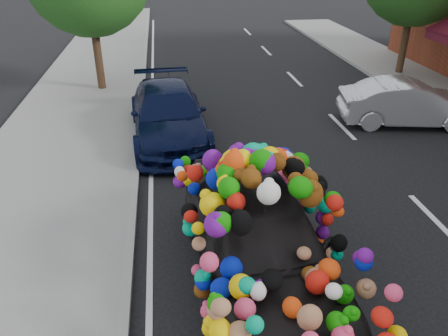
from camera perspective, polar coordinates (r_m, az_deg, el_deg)
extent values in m
plane|color=black|center=(8.28, 4.48, -9.06)|extent=(100.00, 100.00, 0.00)
cube|color=gray|center=(8.55, -25.48, -10.32)|extent=(4.00, 60.00, 0.12)
cube|color=gray|center=(8.14, -12.16, -9.91)|extent=(0.15, 60.00, 0.13)
cylinder|color=#332114|center=(16.50, -16.16, 14.18)|extent=(0.28, 0.28, 2.73)
cylinder|color=#332114|center=(19.37, 22.50, 14.97)|extent=(0.28, 0.28, 2.64)
imported|color=black|center=(6.90, 4.54, -9.27)|extent=(2.26, 4.87, 1.62)
imported|color=black|center=(12.11, -7.31, 7.01)|extent=(2.24, 4.95, 1.41)
imported|color=silver|center=(14.08, 23.03, 7.80)|extent=(4.18, 2.12, 1.32)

